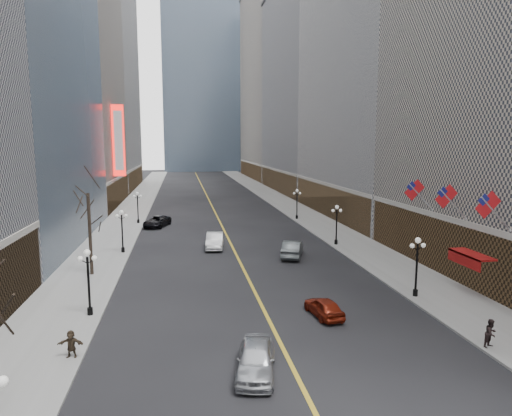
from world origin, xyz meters
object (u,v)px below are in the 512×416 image
object	(u,v)px
car_nb_near	(256,359)
car_sb_far	(292,249)
car_sb_mid	(324,307)
streetlamp_west_1	(88,275)
streetlamp_east_1	(417,261)
streetlamp_west_2	(122,227)
streetlamp_east_2	(337,220)
car_nb_far	(157,221)
car_nb_mid	(215,241)
streetlamp_east_3	(297,201)
streetlamp_west_3	(138,204)

from	to	relation	value
car_nb_near	car_sb_far	bearing A→B (deg)	83.83
car_sb_mid	streetlamp_west_1	bearing A→B (deg)	-17.35
streetlamp_east_1	streetlamp_west_2	size ratio (longest dim) A/B	1.00
streetlamp_east_2	car_sb_far	size ratio (longest dim) A/B	0.87
streetlamp_west_1	car_nb_far	bearing A→B (deg)	85.19
streetlamp_east_2	car_nb_mid	bearing A→B (deg)	176.18
car_nb_mid	car_sb_far	bearing A→B (deg)	-28.46
streetlamp_east_3	car_nb_far	xyz separation A→B (m)	(-20.80, -2.75, -2.14)
car_nb_near	car_sb_far	world-z (taller)	car_sb_far
streetlamp_east_2	car_nb_near	world-z (taller)	streetlamp_east_2
streetlamp_west_3	car_nb_mid	xyz separation A→B (m)	(9.80, -17.08, -2.05)
car_nb_mid	car_nb_far	world-z (taller)	car_nb_mid
car_nb_near	car_sb_far	xyz separation A→B (m)	(7.58, 23.04, 0.04)
car_nb_mid	car_sb_far	world-z (taller)	car_sb_far
streetlamp_east_3	streetlamp_west_1	bearing A→B (deg)	-123.25
streetlamp_east_1	streetlamp_east_2	bearing A→B (deg)	90.00
streetlamp_east_2	car_sb_mid	size ratio (longest dim) A/B	1.17
car_nb_near	car_sb_far	size ratio (longest dim) A/B	0.92
car_nb_mid	streetlamp_west_1	bearing A→B (deg)	-110.96
car_nb_near	car_sb_far	distance (m)	24.25
streetlamp_west_2	streetlamp_east_1	bearing A→B (deg)	-37.33
streetlamp_east_1	streetlamp_west_2	bearing A→B (deg)	142.67
car_sb_mid	streetlamp_west_3	bearing A→B (deg)	-76.25
streetlamp_west_3	car_sb_far	xyz separation A→B (m)	(17.38, -22.36, -2.04)
streetlamp_east_3	car_sb_mid	xyz separation A→B (m)	(-8.00, -38.48, -2.24)
streetlamp_west_3	streetlamp_west_1	bearing A→B (deg)	-90.00
streetlamp_east_3	streetlamp_west_3	size ratio (longest dim) A/B	1.00
streetlamp_east_3	streetlamp_west_2	xyz separation A→B (m)	(-23.60, -18.00, 0.00)
car_nb_mid	streetlamp_east_1	bearing A→B (deg)	-47.47
streetlamp_east_2	streetlamp_west_3	bearing A→B (deg)	142.67
streetlamp_east_2	car_sb_far	distance (m)	7.87
streetlamp_west_2	car_sb_mid	bearing A→B (deg)	-52.71
streetlamp_east_2	car_nb_far	world-z (taller)	streetlamp_east_2
car_sb_mid	car_sb_far	xyz separation A→B (m)	(1.78, 16.12, 0.20)
streetlamp_east_3	streetlamp_west_2	size ratio (longest dim) A/B	1.00
streetlamp_west_2	streetlamp_east_3	bearing A→B (deg)	37.33
car_sb_far	streetlamp_west_1	bearing A→B (deg)	57.58
streetlamp_east_3	car_nb_near	distance (m)	47.50
streetlamp_west_1	streetlamp_west_2	distance (m)	18.00
streetlamp_west_1	streetlamp_east_2	bearing A→B (deg)	37.33
car_nb_mid	streetlamp_west_3	bearing A→B (deg)	126.27
streetlamp_east_3	car_nb_mid	world-z (taller)	streetlamp_east_3
car_nb_mid	car_sb_mid	world-z (taller)	car_nb_mid
streetlamp_west_3	car_sb_mid	xyz separation A→B (m)	(15.60, -38.48, -2.24)
car_nb_mid	streetlamp_east_3	bearing A→B (deg)	57.48
car_nb_mid	car_sb_mid	size ratio (longest dim) A/B	1.34
car_nb_far	car_sb_mid	distance (m)	37.96
streetlamp_east_3	streetlamp_west_3	world-z (taller)	same
streetlamp_west_1	car_nb_mid	xyz separation A→B (m)	(9.80, 18.92, -2.05)
car_sb_mid	car_nb_far	bearing A→B (deg)	-78.61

